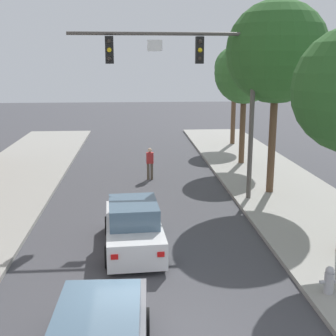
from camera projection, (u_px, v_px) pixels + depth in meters
traffic_signal_mast at (201, 74)px, 17.94m from camera, size 7.53×0.38×7.50m
car_lead_white at (133, 227)px, 14.22m from camera, size 2.01×4.32×1.60m
pedestrian_crossing_road at (150, 162)px, 22.67m from camera, size 0.36×0.22×1.64m
fire_hydrant at (329, 280)px, 11.23m from camera, size 0.48×0.24×0.72m
street_tree_second at (277, 52)px, 18.80m from camera, size 4.33×4.33×8.30m
street_tree_third at (245, 74)px, 24.86m from camera, size 3.37×3.37×6.79m
street_tree_farthest at (235, 68)px, 30.97m from camera, size 2.84×2.84×6.80m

